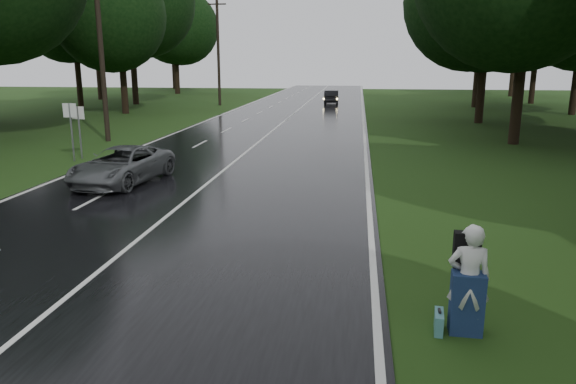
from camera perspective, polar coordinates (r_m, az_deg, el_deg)
ground at (r=10.47m, az=-25.01°, el=-12.50°), size 160.00×160.00×0.00m
road at (r=28.68m, az=-3.53°, el=4.95°), size 12.00×140.00×0.04m
lane_center at (r=28.68m, az=-3.53°, el=5.00°), size 0.12×140.00×0.01m
grey_car at (r=20.48m, az=-17.18°, el=2.72°), size 2.78×4.96×1.31m
far_car at (r=56.95m, az=4.62°, el=10.01°), size 1.55×4.13×1.35m
hitchhiker at (r=9.36m, az=18.54°, el=-9.14°), size 0.71×0.64×1.89m
suitcase at (r=9.54m, az=15.68°, el=-13.11°), size 0.20×0.50×0.35m
utility_pole_mid at (r=31.97m, az=-18.50°, el=5.14°), size 1.80×0.28×9.51m
utility_pole_far at (r=55.50m, az=-7.22°, el=9.11°), size 1.80×0.28×10.78m
road_sign_a at (r=26.03m, az=-21.67°, el=3.05°), size 0.62×0.10×2.58m
road_sign_b at (r=26.62m, az=-20.97°, el=3.33°), size 0.57×0.10×2.39m
tree_left_e at (r=48.47m, az=-16.80°, el=7.97°), size 8.69×8.69×13.57m
tree_left_f at (r=58.54m, az=-15.79°, el=8.94°), size 11.36×11.36×17.75m
tree_right_d at (r=31.75m, az=22.73°, el=4.73°), size 9.69×9.69×15.13m
tree_right_e at (r=41.65m, az=19.51°, el=6.91°), size 9.18×9.18×14.35m
tree_right_f at (r=55.70m, az=19.14°, el=8.48°), size 10.60×10.60×16.57m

